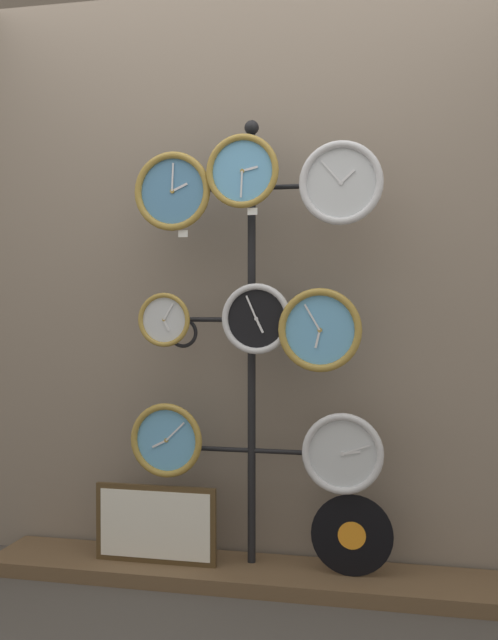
# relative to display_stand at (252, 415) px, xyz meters

# --- Properties ---
(ground_plane) EXTENTS (12.00, 12.00, 0.00)m
(ground_plane) POSITION_rel_display_stand_xyz_m (0.00, -0.41, -0.67)
(ground_plane) COLOR #47423D
(shop_wall) EXTENTS (4.40, 0.04, 2.80)m
(shop_wall) POSITION_rel_display_stand_xyz_m (0.00, 0.16, 0.73)
(shop_wall) COLOR gray
(shop_wall) RESTS_ON ground_plane
(low_shelf) EXTENTS (2.20, 0.36, 0.06)m
(low_shelf) POSITION_rel_display_stand_xyz_m (0.00, -0.06, -0.64)
(low_shelf) COLOR brown
(low_shelf) RESTS_ON ground_plane
(display_stand) EXTENTS (0.72, 0.35, 1.89)m
(display_stand) POSITION_rel_display_stand_xyz_m (0.00, 0.00, 0.00)
(display_stand) COLOR black
(display_stand) RESTS_ON ground_plane
(clock_top_left) EXTENTS (0.32, 0.04, 0.32)m
(clock_top_left) POSITION_rel_display_stand_xyz_m (-0.31, -0.10, 0.92)
(clock_top_left) COLOR #4C84B2
(clock_top_center) EXTENTS (0.30, 0.04, 0.30)m
(clock_top_center) POSITION_rel_display_stand_xyz_m (-0.01, -0.12, 0.99)
(clock_top_center) COLOR #60A8DB
(clock_top_right) EXTENTS (0.33, 0.04, 0.33)m
(clock_top_right) POSITION_rel_display_stand_xyz_m (0.38, -0.11, 0.93)
(clock_top_right) COLOR silver
(clock_middle_left) EXTENTS (0.22, 0.04, 0.22)m
(clock_middle_left) POSITION_rel_display_stand_xyz_m (-0.35, -0.08, 0.40)
(clock_middle_left) COLOR silver
(clock_middle_center) EXTENTS (0.28, 0.04, 0.28)m
(clock_middle_center) POSITION_rel_display_stand_xyz_m (0.04, -0.10, 0.40)
(clock_middle_center) COLOR black
(clock_middle_right) EXTENTS (0.33, 0.04, 0.33)m
(clock_middle_right) POSITION_rel_display_stand_xyz_m (0.30, -0.12, 0.36)
(clock_middle_right) COLOR #60A8DB
(clock_bottom_left) EXTENTS (0.31, 0.04, 0.31)m
(clock_bottom_left) POSITION_rel_display_stand_xyz_m (-0.34, -0.09, -0.10)
(clock_bottom_left) COLOR #60A8DB
(clock_bottom_right) EXTENTS (0.32, 0.04, 0.32)m
(clock_bottom_right) POSITION_rel_display_stand_xyz_m (0.39, -0.10, -0.12)
(clock_bottom_right) COLOR silver
(vinyl_record) EXTENTS (0.33, 0.01, 0.33)m
(vinyl_record) POSITION_rel_display_stand_xyz_m (0.42, -0.07, -0.45)
(vinyl_record) COLOR black
(vinyl_record) RESTS_ON low_shelf
(picture_frame) EXTENTS (0.52, 0.02, 0.32)m
(picture_frame) POSITION_rel_display_stand_xyz_m (-0.39, -0.10, -0.45)
(picture_frame) COLOR #4C381E
(picture_frame) RESTS_ON low_shelf
(price_tag_upper) EXTENTS (0.04, 0.00, 0.03)m
(price_tag_upper) POSITION_rel_display_stand_xyz_m (-0.26, -0.10, 0.75)
(price_tag_upper) COLOR white
(price_tag_mid) EXTENTS (0.04, 0.00, 0.03)m
(price_tag_mid) POSITION_rel_display_stand_xyz_m (0.03, -0.12, 0.83)
(price_tag_mid) COLOR white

